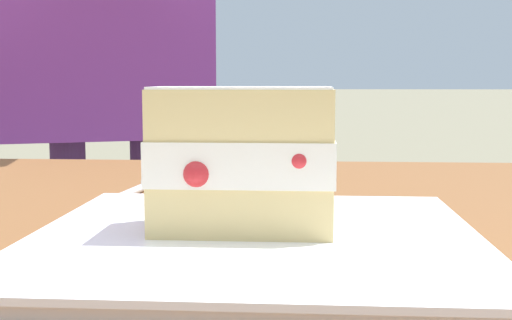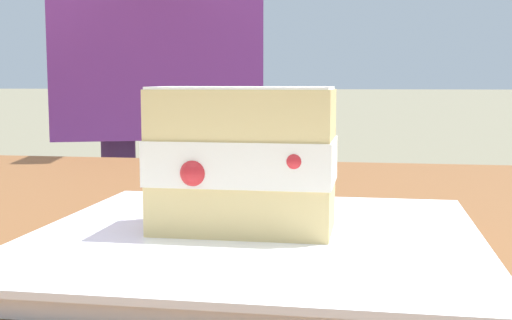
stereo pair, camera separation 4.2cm
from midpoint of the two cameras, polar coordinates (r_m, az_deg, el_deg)
name	(u,v)px [view 1 (the left image)]	position (r m, az deg, el deg)	size (l,w,h in m)	color
dessert_plate	(256,244)	(0.43, -2.82, -7.08)	(0.28, 0.28, 0.02)	white
cake_slice	(243,159)	(0.43, -3.98, 0.03)	(0.11, 0.07, 0.09)	#E0C17A
dessert_fork	(137,190)	(0.68, -11.72, -2.49)	(0.04, 0.17, 0.01)	silver
diner_person	(105,15)	(1.40, -13.48, 11.75)	(0.44, 0.57, 1.49)	#452855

